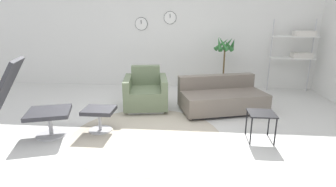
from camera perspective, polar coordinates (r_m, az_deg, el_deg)
The scene contains 10 objects.
ground_plane at distance 4.29m, azimuth -2.03°, elevation -7.42°, with size 12.00×12.00×0.00m, color silver.
wall_back at distance 6.66m, azimuth 0.84°, elevation 13.43°, with size 12.00×0.09×2.80m.
round_rug at distance 4.05m, azimuth -4.81°, elevation -8.94°, with size 2.28×2.28×0.01m.
lounge_chair at distance 4.27m, azimuth -30.26°, elevation 0.39°, with size 1.25×0.87×1.26m.
ottoman at distance 4.21m, azimuth -14.72°, elevation -4.42°, with size 0.47×0.40×0.37m.
armchair_red at distance 5.14m, azimuth -4.84°, elevation 0.02°, with size 0.93×0.97×0.79m.
couch_low at distance 5.09m, azimuth 11.52°, elevation -1.04°, with size 1.71×1.26×0.64m.
side_table at distance 3.98m, azimuth 19.66°, elevation -4.68°, with size 0.37×0.37×0.42m.
potted_plant at distance 6.20m, azimuth 12.02°, elevation 4.75°, with size 0.48×0.48×1.34m.
shelf_unit at distance 6.79m, azimuth 26.61°, elevation 9.20°, with size 0.99×0.28×1.70m.
Camera 1 is at (0.50, -3.90, 1.71)m, focal length 28.00 mm.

